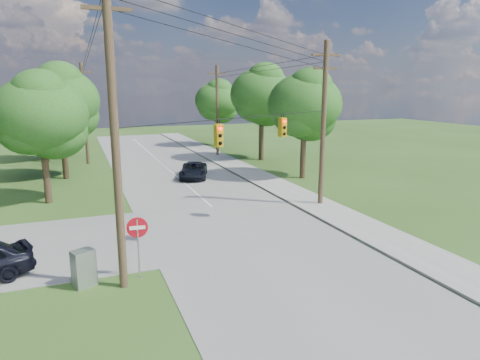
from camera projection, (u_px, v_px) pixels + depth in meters
name	position (u px, v px, depth m)	size (l,w,h in m)	color
ground	(237.00, 273.00, 18.04)	(140.00, 140.00, 0.00)	#304C19
main_road	(239.00, 230.00, 23.30)	(10.00, 100.00, 0.03)	gray
sidewalk_east	(344.00, 217.00, 25.63)	(2.60, 100.00, 0.12)	#ADAAA2
pole_sw	(114.00, 128.00, 15.48)	(2.00, 0.32, 12.00)	brown
pole_ne	(323.00, 122.00, 27.29)	(2.00, 0.32, 10.50)	brown
pole_north_e	(217.00, 110.00, 47.43)	(2.00, 0.32, 10.00)	brown
pole_north_w	(85.00, 113.00, 42.58)	(2.00, 0.32, 10.00)	brown
power_lines	(195.00, 63.00, 27.15)	(13.93, 29.62, 4.93)	black
traffic_signals	(253.00, 131.00, 21.80)	(4.91, 3.27, 1.05)	#C89B0B
tree_w_near	(40.00, 115.00, 27.68)	(6.00, 6.00, 8.40)	#473623
tree_w_mid	(60.00, 101.00, 35.19)	(6.40, 6.40, 9.22)	#473623
tree_w_far	(42.00, 101.00, 43.68)	(6.00, 6.00, 8.73)	#473623
tree_e_near	(305.00, 104.00, 35.50)	(6.20, 6.20, 8.81)	#473623
tree_e_mid	(262.00, 94.00, 44.66)	(6.60, 6.60, 9.64)	#473623
tree_e_far	(217.00, 101.00, 55.47)	(5.80, 5.80, 8.32)	#473623
car_main_north	(194.00, 170.00, 36.63)	(2.18, 4.73, 1.32)	black
control_cabinet	(84.00, 268.00, 16.69)	(0.82, 0.59, 1.48)	#929497
do_not_enter_sign	(138.00, 234.00, 17.19)	(0.86, 0.13, 2.59)	#929497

